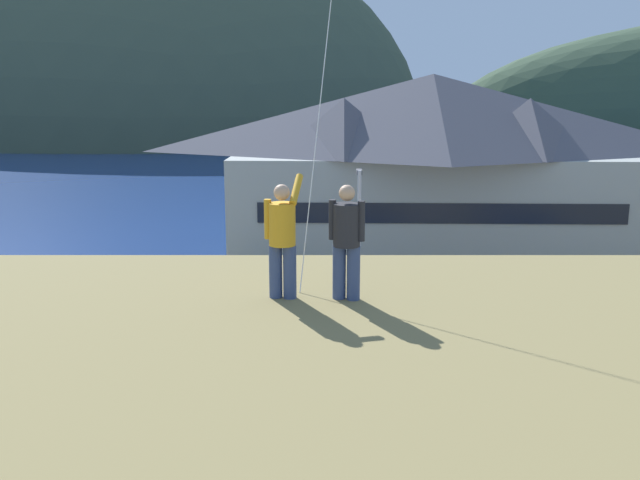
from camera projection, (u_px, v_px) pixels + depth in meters
The scene contains 18 objects.
ground_plane at pixel (283, 425), 21.17m from camera, with size 600.00×600.00×0.00m, color #66604C.
parking_lot_pad at pixel (290, 361), 26.04m from camera, with size 40.00×20.00×0.10m, color slate.
bay_water at pixel (312, 177), 79.77m from camera, with size 360.00×84.00×0.03m, color navy.
far_hill_east_peak at pixel (145, 140), 136.40m from camera, with size 109.17×60.60×82.89m, color #42513D.
harbor_lodge at pixel (433, 160), 41.80m from camera, with size 25.03×11.92×10.79m.
wharf_dock at pixel (313, 212), 55.25m from camera, with size 3.20×12.66×0.70m.
moored_boat_wharfside at pixel (268, 212), 53.13m from camera, with size 2.74×6.76×2.16m.
moored_boat_outer_mooring at pixel (358, 212), 53.12m from camera, with size 2.70×6.87×2.16m.
moored_boat_inner_slip at pixel (263, 215), 51.89m from camera, with size 3.43×8.52×2.16m.
parked_car_front_row_silver at pixel (338, 371), 22.51m from camera, with size 4.28×2.22×1.82m.
parked_car_mid_row_center at pixel (138, 312), 28.43m from camera, with size 4.28×2.22×1.82m.
parked_car_lone_by_shed at pixel (66, 381), 21.79m from camera, with size 4.24×2.13×1.82m.
parked_car_back_row_right at pixel (584, 397), 20.64m from camera, with size 4.21×2.07×1.82m.
parked_car_corner_spot at pixel (396, 314), 28.18m from camera, with size 4.21×2.08×1.82m.
parked_car_back_row_left at pixel (248, 320), 27.47m from camera, with size 4.30×2.24×1.82m.
parking_light_pole at pixel (361, 231), 30.65m from camera, with size 0.24×0.78×6.42m.
person_kite_flyer at pixel (284, 236), 10.46m from camera, with size 0.59×0.63×1.86m.
person_companion at pixel (349, 239), 10.39m from camera, with size 0.53×0.40×1.74m.
Camera 1 is at (1.18, -19.47, 10.02)m, focal length 39.23 mm.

